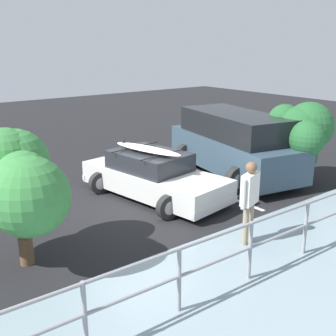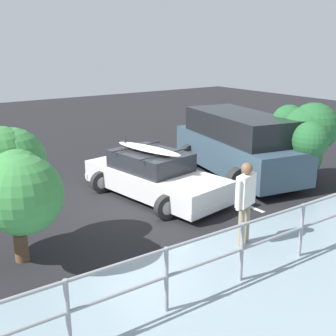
{
  "view_description": "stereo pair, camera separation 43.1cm",
  "coord_description": "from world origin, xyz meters",
  "px_view_note": "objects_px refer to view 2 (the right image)",
  "views": [
    {
      "loc": [
        5.8,
        8.34,
        3.99
      ],
      "look_at": [
        -0.42,
        0.26,
        0.95
      ],
      "focal_mm": 45.0,
      "sensor_mm": 36.0,
      "label": 1
    },
    {
      "loc": [
        5.45,
        8.59,
        3.99
      ],
      "look_at": [
        -0.42,
        0.26,
        0.95
      ],
      "focal_mm": 45.0,
      "sensor_mm": 36.0,
      "label": 2
    }
  ],
  "objects_px": {
    "sedan_car": "(154,176)",
    "bush_near_left": "(6,178)",
    "person_bystander": "(245,196)",
    "suv_car": "(238,144)",
    "bush_near_right": "(303,141)"
  },
  "relations": [
    {
      "from": "suv_car",
      "to": "bush_near_left",
      "type": "relative_size",
      "value": 2.08
    },
    {
      "from": "sedan_car",
      "to": "bush_near_left",
      "type": "relative_size",
      "value": 1.75
    },
    {
      "from": "sedan_car",
      "to": "bush_near_right",
      "type": "distance_m",
      "value": 4.42
    },
    {
      "from": "person_bystander",
      "to": "bush_near_left",
      "type": "bearing_deg",
      "value": -26.81
    },
    {
      "from": "person_bystander",
      "to": "suv_car",
      "type": "bearing_deg",
      "value": -132.33
    },
    {
      "from": "person_bystander",
      "to": "sedan_car",
      "type": "bearing_deg",
      "value": -90.85
    },
    {
      "from": "suv_car",
      "to": "person_bystander",
      "type": "bearing_deg",
      "value": 47.67
    },
    {
      "from": "sedan_car",
      "to": "person_bystander",
      "type": "bearing_deg",
      "value": 89.15
    },
    {
      "from": "suv_car",
      "to": "bush_near_left",
      "type": "xyz_separation_m",
      "value": [
        7.23,
        1.45,
        0.64
      ]
    },
    {
      "from": "suv_car",
      "to": "bush_near_left",
      "type": "distance_m",
      "value": 7.4
    },
    {
      "from": "suv_car",
      "to": "person_bystander",
      "type": "distance_m",
      "value": 4.73
    },
    {
      "from": "bush_near_left",
      "to": "person_bystander",
      "type": "bearing_deg",
      "value": 153.19
    },
    {
      "from": "suv_car",
      "to": "person_bystander",
      "type": "relative_size",
      "value": 3.0
    },
    {
      "from": "sedan_car",
      "to": "bush_near_right",
      "type": "bearing_deg",
      "value": 158.54
    },
    {
      "from": "sedan_car",
      "to": "suv_car",
      "type": "xyz_separation_m",
      "value": [
        -3.13,
        -0.08,
        0.42
      ]
    }
  ]
}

